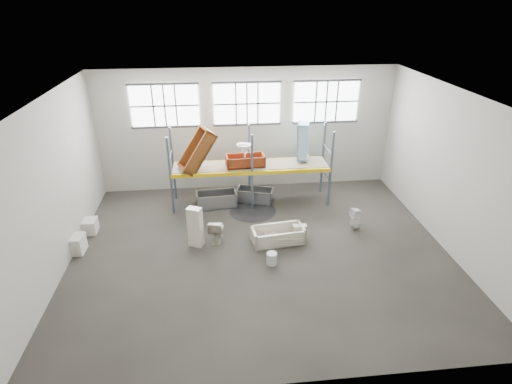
{
  "coord_description": "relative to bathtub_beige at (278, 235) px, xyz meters",
  "views": [
    {
      "loc": [
        -1.3,
        -10.86,
        7.56
      ],
      "look_at": [
        0.0,
        1.5,
        1.4
      ],
      "focal_mm": 28.41,
      "sensor_mm": 36.0,
      "label": 1
    }
  ],
  "objects": [
    {
      "name": "cistern_spare",
      "position": [
        0.77,
        0.14,
        0.02
      ],
      "size": [
        0.47,
        0.24,
        0.44
      ],
      "primitive_type": "cube",
      "rotation": [
        0.0,
        0.0,
        -0.05
      ],
      "color": "beige",
      "rests_on": "bathtub_beige"
    },
    {
      "name": "carton_near",
      "position": [
        -6.64,
        0.07,
        0.04
      ],
      "size": [
        0.72,
        0.62,
        0.59
      ],
      "primitive_type": "cube",
      "rotation": [
        0.0,
        0.0,
        -0.05
      ],
      "color": "silver",
      "rests_on": "floor"
    },
    {
      "name": "window_right",
      "position": [
        2.57,
        4.44,
        3.34
      ],
      "size": [
        2.6,
        0.04,
        1.6
      ],
      "primitive_type": "cube",
      "color": "white",
      "rests_on": "wall_back"
    },
    {
      "name": "blue_tub_upright",
      "position": [
        1.43,
        3.2,
        2.14
      ],
      "size": [
        0.64,
        0.78,
        1.45
      ],
      "primitive_type": null,
      "rotation": [
        0.0,
        1.54,
        -0.31
      ],
      "color": "#99CCE8",
      "rests_on": "shelf_deck"
    },
    {
      "name": "sink_in_tub",
      "position": [
        -0.22,
        0.14,
        -0.1
      ],
      "size": [
        0.59,
        0.59,
        0.16
      ],
      "primitive_type": "imported",
      "rotation": [
        0.0,
        0.0,
        -0.41
      ],
      "color": "beige",
      "rests_on": "bathtub_beige"
    },
    {
      "name": "toilet_beige",
      "position": [
        -2.02,
        0.31,
        0.15
      ],
      "size": [
        0.63,
        0.88,
        0.81
      ],
      "primitive_type": "imported",
      "rotation": [
        0.0,
        0.0,
        2.9
      ],
      "color": "beige",
      "rests_on": "floor"
    },
    {
      "name": "sink_on_shelf",
      "position": [
        -0.88,
        2.61,
        1.84
      ],
      "size": [
        0.71,
        0.64,
        0.52
      ],
      "primitive_type": "imported",
      "rotation": [
        0.0,
        0.0,
        -0.39
      ],
      "color": "white",
      "rests_on": "rust_tub_flat"
    },
    {
      "name": "wet_patch",
      "position": [
        -0.63,
        2.2,
        -0.25
      ],
      "size": [
        1.8,
        1.8,
        0.0
      ],
      "primitive_type": "cylinder",
      "color": "black",
      "rests_on": "floor"
    },
    {
      "name": "steel_tub_right",
      "position": [
        -0.46,
        3.03,
        0.01
      ],
      "size": [
        1.57,
        1.08,
        0.53
      ],
      "primitive_type": null,
      "rotation": [
        0.0,
        0.0,
        -0.31
      ],
      "color": "#AFB3B8",
      "rests_on": "floor"
    },
    {
      "name": "steel_tub_left",
      "position": [
        -1.99,
        2.76,
        0.03
      ],
      "size": [
        1.61,
        0.85,
        0.57
      ],
      "primitive_type": null,
      "rotation": [
        0.0,
        0.0,
        0.08
      ],
      "color": "#B2B5BA",
      "rests_on": "floor"
    },
    {
      "name": "rack_beam_back",
      "position": [
        -0.63,
        3.6,
        1.24
      ],
      "size": [
        6.0,
        0.1,
        0.14
      ],
      "primitive_type": "cube",
      "color": "yellow",
      "rests_on": "floor"
    },
    {
      "name": "bucket",
      "position": [
        -0.38,
        -1.22,
        -0.06
      ],
      "size": [
        0.37,
        0.37,
        0.38
      ],
      "primitive_type": "cylinder",
      "rotation": [
        0.0,
        0.0,
        0.13
      ],
      "color": "silver",
      "rests_on": "floor"
    },
    {
      "name": "window_mid",
      "position": [
        -0.63,
        4.44,
        3.34
      ],
      "size": [
        2.6,
        0.04,
        1.6
      ],
      "primitive_type": "cube",
      "color": "white",
      "rests_on": "wall_back"
    },
    {
      "name": "ceiling",
      "position": [
        -0.63,
        -0.5,
        4.79
      ],
      "size": [
        12.0,
        10.0,
        0.1
      ],
      "primitive_type": "cube",
      "color": "silver",
      "rests_on": "ground"
    },
    {
      "name": "toilet_white",
      "position": [
        2.85,
        0.51,
        0.16
      ],
      "size": [
        0.47,
        0.47,
        0.82
      ],
      "primitive_type": "imported",
      "rotation": [
        0.0,
        0.0,
        -1.27
      ],
      "color": "white",
      "rests_on": "floor"
    },
    {
      "name": "rack_beam_front",
      "position": [
        -0.63,
        2.4,
        1.24
      ],
      "size": [
        6.0,
        0.1,
        0.14
      ],
      "primitive_type": "cube",
      "color": "yellow",
      "rests_on": "floor"
    },
    {
      "name": "rack_upright_lb",
      "position": [
        -3.63,
        3.6,
        1.24
      ],
      "size": [
        0.08,
        0.08,
        3.0
      ],
      "primitive_type": "cube",
      "color": "slate",
      "rests_on": "floor"
    },
    {
      "name": "wall_left",
      "position": [
        -6.68,
        -0.5,
        2.24
      ],
      "size": [
        0.1,
        10.0,
        5.0
      ],
      "primitive_type": "cube",
      "color": "#9C9B91",
      "rests_on": "ground"
    },
    {
      "name": "rack_upright_mb",
      "position": [
        -0.63,
        3.6,
        1.24
      ],
      "size": [
        0.08,
        0.08,
        3.0
      ],
      "primitive_type": "cube",
      "color": "slate",
      "rests_on": "floor"
    },
    {
      "name": "wall_right",
      "position": [
        5.42,
        -0.5,
        2.24
      ],
      "size": [
        0.1,
        10.0,
        5.0
      ],
      "primitive_type": "cube",
      "color": "#A9A79C",
      "rests_on": "ground"
    },
    {
      "name": "bathtub_beige",
      "position": [
        0.0,
        0.0,
        0.0
      ],
      "size": [
        1.83,
        1.03,
        0.51
      ],
      "primitive_type": null,
      "rotation": [
        0.0,
        0.0,
        0.12
      ],
      "color": "beige",
      "rests_on": "floor"
    },
    {
      "name": "shelf_deck",
      "position": [
        -0.63,
        3.0,
        1.32
      ],
      "size": [
        5.9,
        1.1,
        0.03
      ],
      "primitive_type": "cube",
      "color": "gray",
      "rests_on": "floor"
    },
    {
      "name": "rust_tub_flat",
      "position": [
        -0.84,
        2.87,
        1.56
      ],
      "size": [
        1.51,
        0.81,
        0.41
      ],
      "primitive_type": null,
      "rotation": [
        0.0,
        0.0,
        0.09
      ],
      "color": "#9A3F11",
      "rests_on": "shelf_deck"
    },
    {
      "name": "floor",
      "position": [
        -0.63,
        -0.5,
        -0.31
      ],
      "size": [
        12.0,
        10.0,
        0.1
      ],
      "primitive_type": "cube",
      "color": "#48443E",
      "rests_on": "ground"
    },
    {
      "name": "carton_far",
      "position": [
        -6.48,
        1.28,
        -0.02
      ],
      "size": [
        0.59,
        0.59,
        0.48
      ],
      "primitive_type": "cube",
      "rotation": [
        0.0,
        0.0,
        0.02
      ],
      "color": "silver",
      "rests_on": "floor"
    },
    {
      "name": "wall_front",
      "position": [
        -0.63,
        -5.55,
        2.24
      ],
      "size": [
        12.0,
        0.1,
        5.0
      ],
      "primitive_type": "cube",
      "color": "beige",
      "rests_on": "ground"
    },
    {
      "name": "rack_upright_ma",
      "position": [
        -0.63,
        2.4,
        1.24
      ],
      "size": [
        0.08,
        0.08,
        3.0
      ],
      "primitive_type": "cube",
      "color": "slate",
      "rests_on": "floor"
    },
    {
      "name": "wall_back",
      "position": [
        -0.63,
        4.55,
        2.24
      ],
      "size": [
        12.0,
        0.1,
        5.0
      ],
      "primitive_type": "cube",
      "color": "#B8B6AA",
      "rests_on": "ground"
    },
    {
      "name": "rack_upright_rb",
      "position": [
        2.37,
        3.6,
        1.24
      ],
      "size": [
        0.08,
        0.08,
        3.0
      ],
      "primitive_type": "cube",
      "color": "slate",
      "rests_on": "floor"
    },
    {
      "name": "rack_upright_ra",
      "position": [
        2.37,
        2.4,
        1.24
      ],
      "size": [
        0.08,
        0.08,
        3.0
      ],
      "primitive_type": "cube",
      "color": "slate",
      "rests_on": "floor"
    },
    {
      "name": "rust_tub_tilted",
      "position": [
        -2.63,
        2.85,
        2.04
      ],
      "size": [
        1.6,
        1.24,
        1.72
      ],
      "primitive_type": null,
      "rotation": [
        0.0,
        -0.96,
        0.33
      ],
      "color": "brown",
      "rests_on": "shelf_deck"
    },
    {
      "name": "cistern_tall",
      "position": [
        -2.72,
        0.07,
        0.44
      ],
      "size": [
        0.53,
        0.45,
        1.39
      ],
      "primitive_type": "cube",
      "rotation": [
        0.0,
        0.0,
        -0.43
      ],
      "color": "beige",
      "rests_on": "floor"
    },
    {
      "name": "window_left",
      "position": [
        -3.83,
        4.44,
        3.34
      ],
      "size": [
        2.6,
        0.04,
        1.6
      ],
      "primitive_type": "cube",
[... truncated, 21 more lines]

